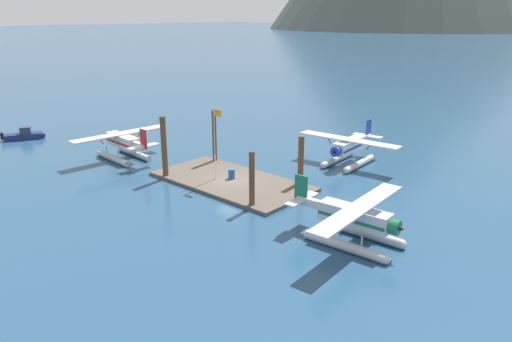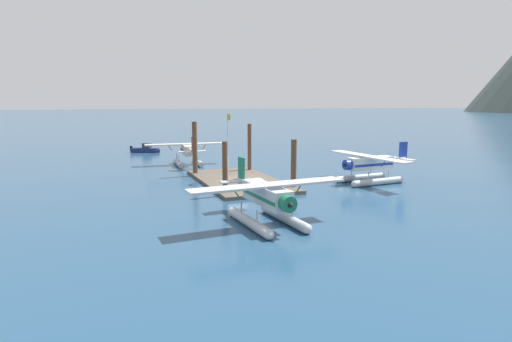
% 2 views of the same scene
% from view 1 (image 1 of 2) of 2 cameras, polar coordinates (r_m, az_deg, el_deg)
% --- Properties ---
extents(ground_plane, '(1200.00, 1200.00, 0.00)m').
position_cam_1_polar(ground_plane, '(42.59, -2.98, -1.43)').
color(ground_plane, navy).
extents(dock_platform, '(14.44, 7.18, 0.30)m').
position_cam_1_polar(dock_platform, '(42.54, -2.99, -1.24)').
color(dock_platform, brown).
rests_on(dock_platform, ground).
extents(piling_near_left, '(0.52, 0.52, 5.77)m').
position_cam_1_polar(piling_near_left, '(43.64, -10.91, 2.72)').
color(piling_near_left, brown).
rests_on(piling_near_left, ground).
extents(piling_near_right, '(0.45, 0.45, 4.56)m').
position_cam_1_polar(piling_near_right, '(36.34, -0.50, -1.12)').
color(piling_near_right, brown).
rests_on(piling_near_right, ground).
extents(piling_far_left, '(0.43, 0.43, 5.44)m').
position_cam_1_polar(piling_far_left, '(47.54, -4.99, 4.06)').
color(piling_far_left, brown).
rests_on(piling_far_left, ground).
extents(piling_far_right, '(0.50, 0.50, 4.52)m').
position_cam_1_polar(piling_far_right, '(41.17, 5.37, 1.12)').
color(piling_far_right, brown).
rests_on(piling_far_right, ground).
extents(flagpole, '(0.95, 0.10, 6.48)m').
position_cam_1_polar(flagpole, '(41.61, -4.88, 4.24)').
color(flagpole, silver).
rests_on(flagpole, dock_platform).
extents(fuel_drum, '(0.62, 0.62, 0.88)m').
position_cam_1_polar(fuel_drum, '(42.68, -2.94, -0.33)').
color(fuel_drum, '#1E4C99').
rests_on(fuel_drum, dock_platform).
extents(seaplane_cream_port_aft, '(7.97, 10.47, 3.84)m').
position_cam_1_polar(seaplane_cream_port_aft, '(51.08, -15.65, 3.12)').
color(seaplane_cream_port_aft, '#B7BABF').
rests_on(seaplane_cream_port_aft, ground).
extents(seaplane_white_bow_right, '(10.47, 7.97, 3.84)m').
position_cam_1_polar(seaplane_white_bow_right, '(48.20, 11.05, 2.58)').
color(seaplane_white_bow_right, '#B7BABF').
rests_on(seaplane_white_bow_right, ground).
extents(seaplane_silver_stbd_aft, '(7.97, 10.47, 3.84)m').
position_cam_1_polar(seaplane_silver_stbd_aft, '(31.67, 11.71, -5.91)').
color(seaplane_silver_stbd_aft, '#B7BABF').
rests_on(seaplane_silver_stbd_aft, ground).
extents(boat_navy_open_sw, '(3.25, 4.47, 1.50)m').
position_cam_1_polar(boat_navy_open_sw, '(63.67, -25.91, 3.86)').
color(boat_navy_open_sw, navy).
rests_on(boat_navy_open_sw, ground).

